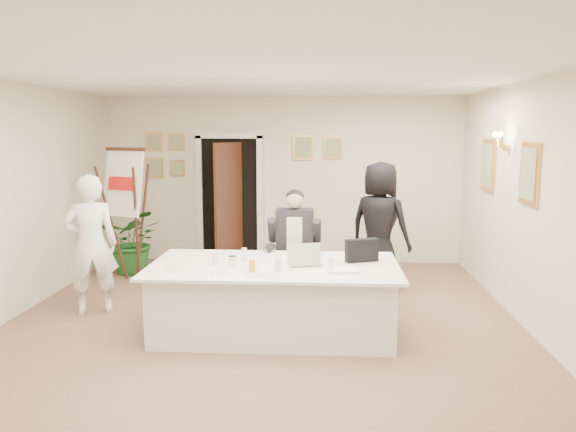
% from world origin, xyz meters
% --- Properties ---
extents(floor, '(7.00, 7.00, 0.00)m').
position_xyz_m(floor, '(0.00, 0.00, 0.00)').
color(floor, brown).
rests_on(floor, ground).
extents(ceiling, '(6.00, 7.00, 0.02)m').
position_xyz_m(ceiling, '(0.00, 0.00, 2.80)').
color(ceiling, white).
rests_on(ceiling, wall_back).
extents(wall_back, '(6.00, 0.10, 2.80)m').
position_xyz_m(wall_back, '(0.00, 3.50, 1.40)').
color(wall_back, beige).
rests_on(wall_back, floor).
extents(wall_front, '(6.00, 0.10, 2.80)m').
position_xyz_m(wall_front, '(0.00, -3.50, 1.40)').
color(wall_front, beige).
rests_on(wall_front, floor).
extents(wall_right, '(0.10, 7.00, 2.80)m').
position_xyz_m(wall_right, '(3.00, 0.00, 1.40)').
color(wall_right, beige).
rests_on(wall_right, floor).
extents(doorway, '(1.14, 0.86, 2.20)m').
position_xyz_m(doorway, '(-0.88, 3.32, 1.04)').
color(doorway, black).
rests_on(doorway, floor).
extents(pictures_back_wall, '(3.40, 0.06, 0.80)m').
position_xyz_m(pictures_back_wall, '(-0.80, 3.47, 1.85)').
color(pictures_back_wall, gold).
rests_on(pictures_back_wall, wall_back).
extents(pictures_right_wall, '(0.06, 2.20, 0.80)m').
position_xyz_m(pictures_right_wall, '(2.97, 1.20, 1.75)').
color(pictures_right_wall, gold).
rests_on(pictures_right_wall, wall_right).
extents(wall_sconce, '(0.20, 0.30, 0.24)m').
position_xyz_m(wall_sconce, '(2.90, 1.20, 2.10)').
color(wall_sconce, gold).
rests_on(wall_sconce, wall_right).
extents(conference_table, '(2.72, 1.45, 0.78)m').
position_xyz_m(conference_table, '(0.17, -0.01, 0.39)').
color(conference_table, white).
rests_on(conference_table, floor).
extents(seated_man, '(0.70, 0.74, 1.51)m').
position_xyz_m(seated_man, '(0.34, 1.01, 0.76)').
color(seated_man, black).
rests_on(seated_man, floor).
extents(flip_chart, '(0.70, 0.55, 1.95)m').
position_xyz_m(flip_chart, '(-2.16, 2.04, 0.90)').
color(flip_chart, black).
rests_on(flip_chart, floor).
extents(standing_man, '(0.73, 0.62, 1.71)m').
position_xyz_m(standing_man, '(-2.11, 0.53, 0.86)').
color(standing_man, white).
rests_on(standing_man, floor).
extents(standing_woman, '(1.05, 0.94, 1.81)m').
position_xyz_m(standing_woman, '(1.49, 1.85, 0.90)').
color(standing_woman, black).
rests_on(standing_woman, floor).
extents(potted_palm, '(0.96, 0.84, 1.05)m').
position_xyz_m(potted_palm, '(-2.27, 2.50, 0.52)').
color(potted_palm, '#1D5720').
rests_on(potted_palm, floor).
extents(laptop, '(0.43, 0.44, 0.28)m').
position_xyz_m(laptop, '(0.50, 0.01, 0.91)').
color(laptop, '#B7BABC').
rests_on(laptop, conference_table).
extents(laptop_bag, '(0.38, 0.22, 0.26)m').
position_xyz_m(laptop_bag, '(1.13, 0.18, 0.90)').
color(laptop_bag, black).
rests_on(laptop_bag, conference_table).
extents(paper_stack, '(0.35, 0.26, 0.03)m').
position_xyz_m(paper_stack, '(0.91, -0.30, 0.79)').
color(paper_stack, white).
rests_on(paper_stack, conference_table).
extents(plate_left, '(0.29, 0.29, 0.01)m').
position_xyz_m(plate_left, '(-0.85, -0.32, 0.78)').
color(plate_left, white).
rests_on(plate_left, conference_table).
extents(plate_mid, '(0.25, 0.25, 0.01)m').
position_xyz_m(plate_mid, '(-0.34, -0.45, 0.78)').
color(plate_mid, white).
rests_on(plate_mid, conference_table).
extents(plate_near, '(0.22, 0.22, 0.01)m').
position_xyz_m(plate_near, '(0.01, -0.49, 0.78)').
color(plate_near, white).
rests_on(plate_near, conference_table).
extents(glass_a, '(0.07, 0.07, 0.14)m').
position_xyz_m(glass_a, '(-0.47, -0.10, 0.84)').
color(glass_a, silver).
rests_on(glass_a, conference_table).
extents(glass_b, '(0.09, 0.09, 0.14)m').
position_xyz_m(glass_b, '(0.24, -0.33, 0.84)').
color(glass_b, silver).
rests_on(glass_b, conference_table).
extents(glass_c, '(0.06, 0.06, 0.14)m').
position_xyz_m(glass_c, '(0.78, -0.29, 0.84)').
color(glass_c, silver).
rests_on(glass_c, conference_table).
extents(glass_d, '(0.07, 0.07, 0.14)m').
position_xyz_m(glass_d, '(-0.19, 0.17, 0.84)').
color(glass_d, silver).
rests_on(glass_d, conference_table).
extents(oj_glass, '(0.07, 0.07, 0.13)m').
position_xyz_m(oj_glass, '(-0.03, -0.39, 0.84)').
color(oj_glass, orange).
rests_on(oj_glass, conference_table).
extents(steel_jug, '(0.11, 0.11, 0.11)m').
position_xyz_m(steel_jug, '(-0.27, -0.12, 0.83)').
color(steel_jug, silver).
rests_on(steel_jug, conference_table).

